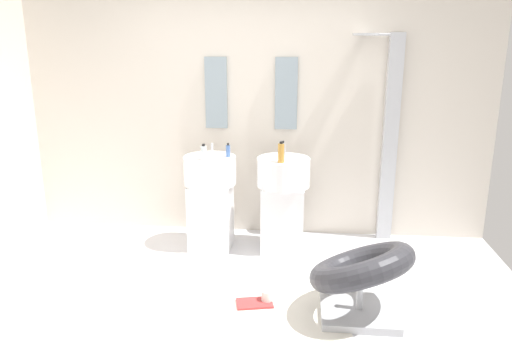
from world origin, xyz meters
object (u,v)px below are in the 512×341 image
Objects in this scene: magazine_red at (255,303)px; soap_bottle_grey at (283,152)px; soap_bottle_blue at (228,151)px; soap_bottle_clear at (204,153)px; coffee_mug at (267,296)px; pedestal_sink_left at (211,198)px; shower_column at (389,135)px; pedestal_sink_right at (283,200)px; soap_bottle_amber at (281,153)px; lounge_chair at (361,273)px.

magazine_red is 1.44× the size of soap_bottle_grey.
soap_bottle_blue is 0.25m from soap_bottle_clear.
pedestal_sink_left is at bearing 121.18° from coffee_mug.
coffee_mug is at bearing -58.82° from pedestal_sink_left.
shower_column is 15.62× the size of soap_bottle_blue.
pedestal_sink_left is 1.00× the size of pedestal_sink_right.
pedestal_sink_right is 6.87× the size of soap_bottle_clear.
pedestal_sink_right is 7.72× the size of soap_bottle_blue.
coffee_mug is (-0.07, -1.04, -0.44)m from pedestal_sink_right.
coffee_mug is at bearing -93.69° from soap_bottle_amber.
soap_bottle_clear reaches higher than soap_bottle_blue.
coffee_mug is 0.51× the size of soap_bottle_grey.
soap_bottle_blue reaches higher than pedestal_sink_left.
soap_bottle_amber reaches higher than pedestal_sink_left.
shower_column is 13.90× the size of soap_bottle_clear.
coffee_mug is 1.46m from soap_bottle_blue.
pedestal_sink_right is 1.13m from coffee_mug.
soap_bottle_grey reaches higher than lounge_chair.
pedestal_sink_left is 0.92× the size of lounge_chair.
shower_column is 7.36× the size of magazine_red.
pedestal_sink_left is 0.50m from soap_bottle_blue.
soap_bottle_amber is (0.71, -0.04, 0.02)m from soap_bottle_clear.
soap_bottle_amber is (-1.03, -0.54, -0.08)m from shower_column.
lounge_chair is 1.81m from soap_bottle_clear.
soap_bottle_blue is 0.68× the size of soap_bottle_grey.
soap_bottle_amber is at bearing 122.83° from lounge_chair.
lounge_chair is at bearing -104.57° from shower_column.
lounge_chair is 1.35m from soap_bottle_grey.
soap_bottle_blue is (-0.52, 0.01, 0.47)m from pedestal_sink_right.
soap_bottle_clear is (-0.56, 0.95, 0.96)m from magazine_red.
pedestal_sink_left is at bearing 138.95° from lounge_chair.
soap_bottle_clear is (-1.74, -0.50, -0.10)m from shower_column.
soap_bottle_grey is at bearing 85.44° from coffee_mug.
soap_bottle_grey is at bearing -16.01° from soap_bottle_blue.
soap_bottle_amber is at bearing -95.95° from pedestal_sink_right.
soap_bottle_amber is at bearing -18.58° from soap_bottle_blue.
pedestal_sink_right is 1.23m from shower_column.
lounge_chair is 1.74m from soap_bottle_blue.
soap_bottle_clear reaches higher than coffee_mug.
soap_bottle_blue is at bearing 113.35° from coffee_mug.
soap_bottle_blue reaches higher than lounge_chair.
soap_bottle_grey reaches higher than soap_bottle_clear.
soap_bottle_grey reaches higher than soap_bottle_blue.
magazine_red is 1.35m from soap_bottle_amber.
coffee_mug is 1.30m from soap_bottle_grey.
shower_column reaches higher than coffee_mug.
pedestal_sink_left is at bearing 77.22° from soap_bottle_clear.
lounge_chair is at bearing -17.31° from magazine_red.
pedestal_sink_left is 6.87× the size of soap_bottle_clear.
soap_bottle_blue is at bearing 179.41° from pedestal_sink_right.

